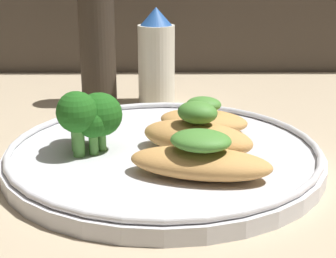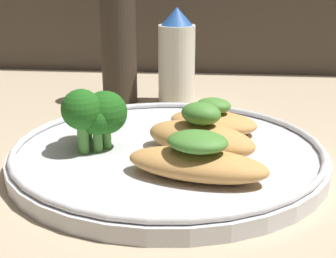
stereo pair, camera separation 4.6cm
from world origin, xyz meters
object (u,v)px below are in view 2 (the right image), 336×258
object	(u,v)px
sauce_bottle	(177,58)
plate	(168,154)
broccoli_bunch	(93,112)
pepper_grinder	(119,43)

from	to	relation	value
sauce_bottle	plate	bearing A→B (deg)	-87.46
broccoli_bunch	sauce_bottle	world-z (taller)	sauce_bottle
broccoli_bunch	sauce_bottle	bearing A→B (deg)	74.33
plate	sauce_bottle	world-z (taller)	sauce_bottle
pepper_grinder	plate	bearing A→B (deg)	-68.20
broccoli_bunch	pepper_grinder	size ratio (longest dim) A/B	0.38
plate	pepper_grinder	size ratio (longest dim) A/B	1.70
sauce_bottle	pepper_grinder	size ratio (longest dim) A/B	0.72
plate	sauce_bottle	size ratio (longest dim) A/B	2.36
plate	pepper_grinder	world-z (taller)	pepper_grinder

